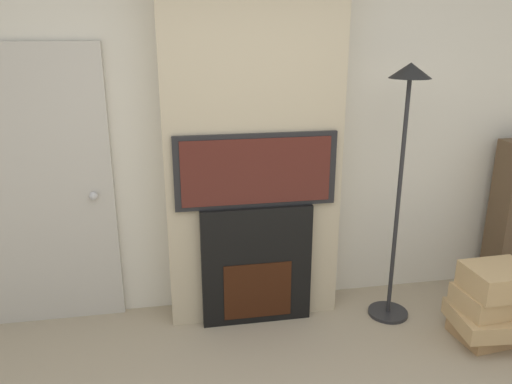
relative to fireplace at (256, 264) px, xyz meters
The scene contains 7 objects.
wall_back 0.96m from the fireplace, 90.00° to the left, with size 6.00×0.06×2.70m.
chimney_breast 0.92m from the fireplace, 90.00° to the left, with size 1.23×0.29×2.70m.
fireplace is the anchor object (origin of this frame).
television 0.71m from the fireplace, 90.00° to the right, with size 1.11×0.07×0.52m.
floor_lamp 1.35m from the fireplace, ahead, with size 0.30×0.30×1.86m.
box_stack 1.64m from the fireplace, 19.72° to the right, with size 0.51×0.47×0.56m.
entry_door 1.56m from the fireplace, 169.29° to the left, with size 0.92×0.09×1.99m.
Camera 1 is at (-0.58, -1.50, 2.06)m, focal length 35.00 mm.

